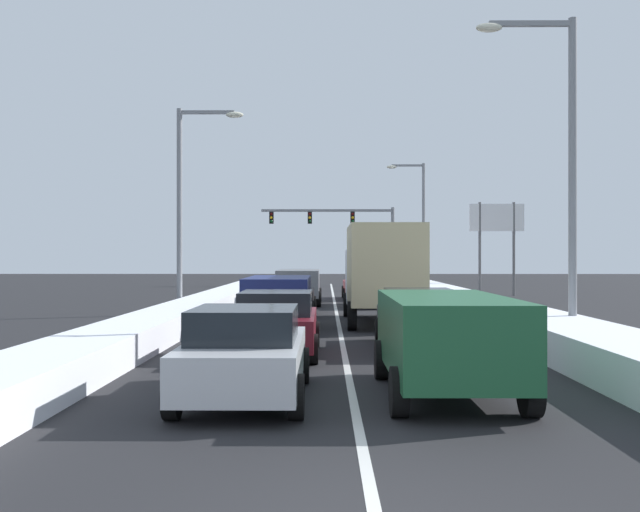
% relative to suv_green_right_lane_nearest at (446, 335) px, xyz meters
% --- Properties ---
extents(ground_plane, '(138.95, 138.95, 0.00)m').
position_rel_suv_green_right_lane_nearest_xyz_m(ground_plane, '(-1.58, 15.25, -1.02)').
color(ground_plane, black).
extents(lane_stripe_between_right_lane_and_center_lane, '(0.14, 58.79, 0.01)m').
position_rel_suv_green_right_lane_nearest_xyz_m(lane_stripe_between_right_lane_and_center_lane, '(-1.58, 20.59, -1.01)').
color(lane_stripe_between_right_lane_and_center_lane, silver).
rests_on(lane_stripe_between_right_lane_and_center_lane, ground).
extents(snow_bank_right_shoulder, '(2.11, 58.79, 0.77)m').
position_rel_suv_green_right_lane_nearest_xyz_m(snow_bank_right_shoulder, '(3.72, 20.59, -0.63)').
color(snow_bank_right_shoulder, white).
rests_on(snow_bank_right_shoulder, ground).
extents(snow_bank_left_shoulder, '(1.71, 58.79, 0.69)m').
position_rel_suv_green_right_lane_nearest_xyz_m(snow_bank_left_shoulder, '(-6.88, 20.59, -0.67)').
color(snow_bank_left_shoulder, white).
rests_on(snow_bank_left_shoulder, ground).
extents(suv_green_right_lane_nearest, '(2.16, 4.90, 1.67)m').
position_rel_suv_green_right_lane_nearest_xyz_m(suv_green_right_lane_nearest, '(0.00, 0.00, 0.00)').
color(suv_green_right_lane_nearest, '#1E5633').
rests_on(suv_green_right_lane_nearest, ground).
extents(sedan_charcoal_right_lane_second, '(2.00, 4.50, 1.51)m').
position_rel_suv_green_right_lane_nearest_xyz_m(sedan_charcoal_right_lane_second, '(0.34, 6.33, -0.25)').
color(sedan_charcoal_right_lane_second, '#38383D').
rests_on(sedan_charcoal_right_lane_second, ground).
extents(box_truck_right_lane_third, '(2.53, 7.20, 3.36)m').
position_rel_suv_green_right_lane_nearest_xyz_m(box_truck_right_lane_third, '(-0.07, 13.44, 0.88)').
color(box_truck_right_lane_third, silver).
rests_on(box_truck_right_lane_third, ground).
extents(sedan_tan_right_lane_fourth, '(2.00, 4.50, 1.51)m').
position_rel_suv_green_right_lane_nearest_xyz_m(sedan_tan_right_lane_fourth, '(0.03, 22.23, -0.25)').
color(sedan_tan_right_lane_fourth, '#937F60').
rests_on(sedan_tan_right_lane_fourth, ground).
extents(sedan_red_right_lane_fifth, '(2.00, 4.50, 1.51)m').
position_rel_suv_green_right_lane_nearest_xyz_m(sedan_red_right_lane_fifth, '(-0.12, 28.04, -0.25)').
color(sedan_red_right_lane_fifth, maroon).
rests_on(sedan_red_right_lane_fifth, ground).
extents(sedan_silver_center_lane_nearest, '(2.00, 4.50, 1.51)m').
position_rel_suv_green_right_lane_nearest_xyz_m(sedan_silver_center_lane_nearest, '(-3.33, -0.37, -0.25)').
color(sedan_silver_center_lane_nearest, '#B7BABF').
rests_on(sedan_silver_center_lane_nearest, ground).
extents(sedan_maroon_center_lane_second, '(2.00, 4.50, 1.51)m').
position_rel_suv_green_right_lane_nearest_xyz_m(sedan_maroon_center_lane_second, '(-3.18, 5.16, -0.25)').
color(sedan_maroon_center_lane_second, maroon).
rests_on(sedan_maroon_center_lane_second, ground).
extents(suv_navy_center_lane_third, '(2.16, 4.90, 1.67)m').
position_rel_suv_green_right_lane_nearest_xyz_m(suv_navy_center_lane_third, '(-3.52, 11.34, 0.00)').
color(suv_navy_center_lane_third, navy).
rests_on(suv_navy_center_lane_third, ground).
extents(sedan_black_center_lane_fourth, '(2.00, 4.50, 1.51)m').
position_rel_suv_green_right_lane_nearest_xyz_m(sedan_black_center_lane_fourth, '(-3.42, 17.22, -0.25)').
color(sedan_black_center_lane_fourth, black).
rests_on(sedan_black_center_lane_fourth, ground).
extents(suv_gray_center_lane_fifth, '(2.16, 4.90, 1.67)m').
position_rel_suv_green_right_lane_nearest_xyz_m(suv_gray_center_lane_fifth, '(-3.31, 23.52, 0.00)').
color(suv_gray_center_lane_fifth, slate).
rests_on(suv_gray_center_lane_fifth, ground).
extents(traffic_light_gantry, '(10.60, 0.47, 6.20)m').
position_rel_suv_green_right_lane_nearest_xyz_m(traffic_light_gantry, '(-0.40, 47.30, 3.71)').
color(traffic_light_gantry, slate).
rests_on(traffic_light_gantry, ground).
extents(street_lamp_right_near, '(2.66, 0.36, 8.61)m').
position_rel_suv_green_right_lane_nearest_xyz_m(street_lamp_right_near, '(4.14, 7.23, 4.10)').
color(street_lamp_right_near, gray).
rests_on(street_lamp_right_near, ground).
extents(street_lamp_right_mid, '(2.66, 0.36, 8.72)m').
position_rel_suv_green_right_lane_nearest_xyz_m(street_lamp_right_mid, '(4.39, 39.30, 4.16)').
color(street_lamp_right_mid, gray).
rests_on(street_lamp_right_mid, ground).
extents(street_lamp_left_mid, '(2.66, 0.36, 8.22)m').
position_rel_suv_green_right_lane_nearest_xyz_m(street_lamp_left_mid, '(-7.49, 17.34, 3.90)').
color(street_lamp_left_mid, gray).
rests_on(street_lamp_left_mid, ground).
extents(roadside_sign_right, '(3.20, 0.16, 5.50)m').
position_rel_suv_green_right_lane_nearest_xyz_m(roadside_sign_right, '(8.05, 31.75, 3.00)').
color(roadside_sign_right, '#59595B').
rests_on(roadside_sign_right, ground).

